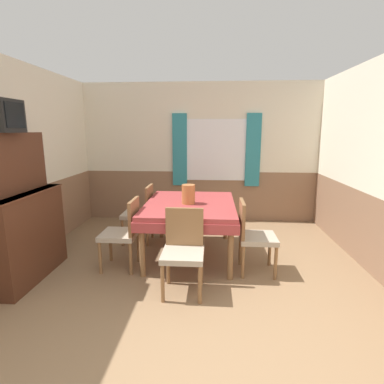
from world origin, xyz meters
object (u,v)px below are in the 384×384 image
chair_left_near (124,231)px  chair_right_near (252,234)px  chair_left_far (141,211)px  tv (2,116)px  vase (188,194)px  chair_head_near (183,248)px  sideboard (19,219)px  dining_table (190,210)px

chair_left_near → chair_right_near: same height
chair_left_far → tv: tv is taller
chair_right_near → chair_left_near: bearing=-90.0°
chair_left_near → vase: bearing=-62.3°
chair_left_far → tv: (-1.07, -1.41, 1.38)m
chair_head_near → sideboard: bearing=-4.5°
chair_left_near → sideboard: 1.19m
chair_left_near → vase: size_ratio=3.47×
chair_right_near → vase: vase is taller
dining_table → tv: size_ratio=4.24×
chair_left_far → sideboard: (-1.12, -1.26, 0.24)m
chair_head_near → tv: 2.32m
dining_table → chair_head_near: (-0.00, -0.96, -0.16)m
chair_head_near → vase: vase is taller
chair_left_near → vase: vase is taller
sideboard → dining_table: bearing=22.7°
chair_right_near → chair_left_far: bearing=-120.0°
sideboard → chair_left_near: bearing=17.1°
dining_table → chair_right_near: chair_right_near is taller
chair_left_near → chair_right_near: size_ratio=1.00×
tv → chair_left_far: bearing=52.9°
sideboard → vase: sideboard is taller
chair_right_near → chair_head_near: 0.94m
dining_table → sideboard: size_ratio=0.91×
dining_table → chair_head_near: size_ratio=1.72×
chair_right_near → tv: (-2.66, -0.49, 1.38)m
chair_left_near → chair_head_near: size_ratio=1.00×
chair_left_near → chair_left_far: same height
vase → chair_right_near: bearing=-26.6°
chair_head_near → chair_left_far: 1.63m
chair_right_near → sideboard: 2.75m
dining_table → sideboard: sideboard is taller
sideboard → chair_left_far: bearing=48.5°
dining_table → chair_left_far: bearing=150.0°
dining_table → vase: (-0.02, -0.05, 0.23)m
chair_left_far → vase: size_ratio=3.47×
chair_right_near → sideboard: (-2.72, -0.34, 0.24)m
sideboard → vase: 2.05m
dining_table → sideboard: 2.08m
chair_left_near → tv: (-1.07, -0.49, 1.38)m
chair_head_near → vase: bearing=-88.8°
chair_left_near → sideboard: bearing=107.1°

